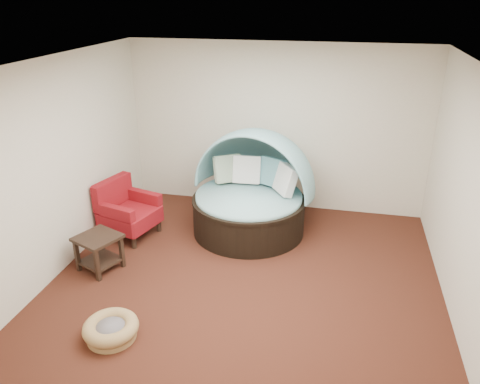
% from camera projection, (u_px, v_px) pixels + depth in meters
% --- Properties ---
extents(floor, '(5.00, 5.00, 0.00)m').
position_uv_depth(floor, '(245.00, 282.00, 6.14)').
color(floor, '#401D12').
rests_on(floor, ground).
extents(wall_back, '(5.00, 0.00, 5.00)m').
position_uv_depth(wall_back, '(276.00, 128.00, 7.82)').
color(wall_back, beige).
rests_on(wall_back, floor).
extents(wall_front, '(5.00, 0.00, 5.00)m').
position_uv_depth(wall_front, '(173.00, 314.00, 3.34)').
color(wall_front, beige).
rests_on(wall_front, floor).
extents(wall_left, '(0.00, 5.00, 5.00)m').
position_uv_depth(wall_left, '(58.00, 168.00, 6.08)').
color(wall_left, beige).
rests_on(wall_left, floor).
extents(wall_right, '(0.00, 5.00, 5.00)m').
position_uv_depth(wall_right, '(470.00, 203.00, 5.09)').
color(wall_right, beige).
rests_on(wall_right, floor).
extents(ceiling, '(5.00, 5.00, 0.00)m').
position_uv_depth(ceiling, '(246.00, 64.00, 5.02)').
color(ceiling, white).
rests_on(ceiling, wall_back).
extents(canopy_daybed, '(2.12, 2.07, 1.61)m').
position_uv_depth(canopy_daybed, '(252.00, 186.00, 7.23)').
color(canopy_daybed, black).
rests_on(canopy_daybed, floor).
extents(pet_basket, '(0.80, 0.80, 0.21)m').
position_uv_depth(pet_basket, '(111.00, 329.00, 5.13)').
color(pet_basket, olive).
rests_on(pet_basket, floor).
extents(red_armchair, '(0.93, 0.93, 0.89)m').
position_uv_depth(red_armchair, '(127.00, 210.00, 7.19)').
color(red_armchair, black).
rests_on(red_armchair, floor).
extents(side_table, '(0.68, 0.68, 0.50)m').
position_uv_depth(side_table, '(99.00, 248.00, 6.32)').
color(side_table, black).
rests_on(side_table, floor).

